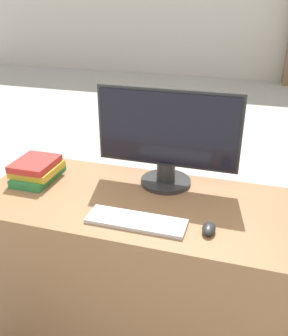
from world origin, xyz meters
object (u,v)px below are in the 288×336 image
Objects in this scene: monitor at (167,138)px; book_stack at (37,170)px; keyboard at (136,221)px; mouse at (209,228)px.

book_stack is (-0.60, -0.14, -0.18)m from monitor.
keyboard is (-0.03, -0.36, -0.22)m from monitor.
mouse is at bearing -13.29° from book_stack.
mouse is (0.25, -0.34, -0.21)m from monitor.
monitor is 2.49× the size of book_stack.
keyboard is at bearing -175.90° from mouse.
mouse is (0.28, 0.02, 0.01)m from keyboard.
mouse reaches higher than keyboard.
monitor is at bearing 12.93° from book_stack.
keyboard is 4.55× the size of mouse.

